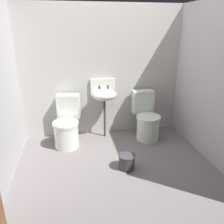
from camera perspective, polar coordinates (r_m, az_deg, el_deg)
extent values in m
cube|color=slate|center=(3.24, 0.98, -14.14)|extent=(3.09, 2.68, 0.08)
cube|color=#BBB7B1|center=(3.90, -2.56, 9.94)|extent=(3.09, 0.10, 2.16)
cube|color=#BEB2B5|center=(3.41, 24.50, 6.51)|extent=(0.10, 2.48, 2.16)
cylinder|color=white|center=(3.68, -11.39, -5.86)|extent=(0.45, 0.45, 0.38)
cylinder|color=white|center=(3.59, -11.63, -2.86)|extent=(0.47, 0.47, 0.04)
cube|color=white|center=(3.80, -10.90, 1.44)|extent=(0.39, 0.25, 0.40)
cylinder|color=silver|center=(3.88, 9.00, -4.22)|extent=(0.39, 0.39, 0.38)
cylinder|color=white|center=(3.80, 9.18, -1.34)|extent=(0.41, 0.41, 0.04)
cube|color=silver|center=(4.00, 7.76, 2.62)|extent=(0.37, 0.19, 0.40)
cylinder|color=#3F3840|center=(3.88, -1.87, -1.69)|extent=(0.04, 0.04, 0.66)
ellipsoid|color=white|center=(3.74, -1.95, 4.26)|extent=(0.40, 0.32, 0.18)
cube|color=white|center=(3.87, -2.35, 6.36)|extent=(0.42, 0.04, 0.28)
cylinder|color=#3F3840|center=(3.76, -3.18, 6.21)|extent=(0.04, 0.04, 0.06)
cylinder|color=#3F3840|center=(3.78, -1.06, 6.32)|extent=(0.04, 0.04, 0.06)
cylinder|color=#3F3840|center=(3.14, 3.71, -12.39)|extent=(0.21, 0.21, 0.20)
torus|color=#38333C|center=(3.09, 3.75, -10.86)|extent=(0.23, 0.23, 0.02)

